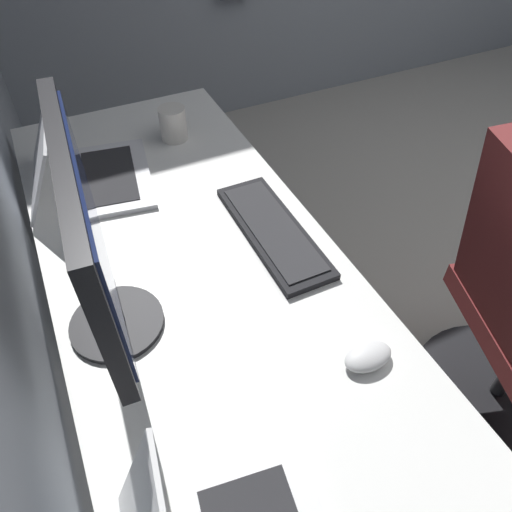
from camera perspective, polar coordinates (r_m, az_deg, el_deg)
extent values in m
cube|color=white|center=(1.04, -2.52, -9.94)|extent=(2.15, 0.68, 0.03)
cylinder|color=silver|center=(2.05, -6.41, 8.60)|extent=(0.05, 0.05, 0.70)
cylinder|color=silver|center=(1.99, -21.75, 3.86)|extent=(0.05, 0.05, 0.70)
cube|color=white|center=(1.53, -8.37, -8.40)|extent=(0.40, 0.50, 0.69)
cube|color=silver|center=(1.58, 0.33, -5.29)|extent=(0.37, 0.01, 0.61)
cylinder|color=black|center=(1.08, -16.13, -7.62)|extent=(0.20, 0.20, 0.01)
cylinder|color=black|center=(1.04, -16.75, -5.76)|extent=(0.04, 0.04, 0.10)
cube|color=black|center=(0.89, -19.56, 2.86)|extent=(0.52, 0.07, 0.33)
cube|color=#19234C|center=(0.89, -18.54, 3.24)|extent=(0.48, 0.04, 0.29)
cube|color=silver|center=(1.48, -16.97, 8.88)|extent=(0.38, 0.28, 0.01)
cube|color=#262628|center=(1.47, -17.04, 9.14)|extent=(0.29, 0.19, 0.00)
cube|color=silver|center=(1.44, -24.27, 10.84)|extent=(0.35, 0.15, 0.20)
cube|color=#19234C|center=(1.44, -24.27, 10.84)|extent=(0.32, 0.13, 0.17)
cube|color=black|center=(1.23, 2.05, 2.99)|extent=(0.42, 0.14, 0.02)
cube|color=#2D2D30|center=(1.23, 2.06, 3.37)|extent=(0.38, 0.11, 0.00)
ellipsoid|color=silver|center=(1.01, 13.12, -11.53)|extent=(0.06, 0.10, 0.03)
cylinder|color=silver|center=(1.60, -9.79, 15.20)|extent=(0.09, 0.09, 0.10)
torus|color=silver|center=(1.64, -10.44, 16.19)|extent=(0.06, 0.01, 0.06)
cylinder|color=black|center=(1.94, 26.49, -14.29)|extent=(0.56, 0.56, 0.03)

